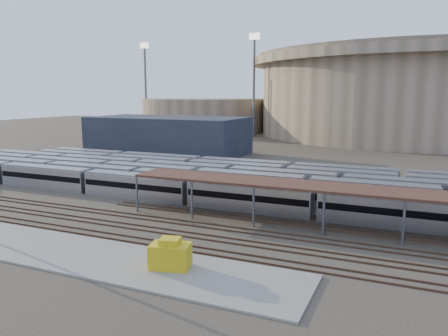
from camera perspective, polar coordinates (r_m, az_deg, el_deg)
ground at (r=57.15m, az=-5.32°, el=-6.86°), size 420.00×420.00×0.00m
apron at (r=48.41m, az=-19.44°, el=-10.35°), size 50.00×9.00×0.20m
subway_trains at (r=72.74m, az=2.16°, el=-1.77°), size 125.18×23.90×3.60m
inspection_shed at (r=53.29m, az=18.06°, el=-2.98°), size 60.30×6.00×5.30m
empty_tracks at (r=53.00m, az=-7.96°, el=-8.14°), size 170.00×9.62×0.18m
stadium at (r=187.89m, az=23.39°, el=8.97°), size 124.00×124.00×32.50m
secondary_arena at (r=198.08m, az=-2.40°, el=7.00°), size 56.00×56.00×14.00m
service_building at (r=120.46m, az=-7.33°, el=4.25°), size 42.00×20.00×10.00m
floodlight_0 at (r=167.80m, az=3.92°, el=11.17°), size 4.00×1.00×38.40m
floodlight_1 at (r=201.67m, az=-10.22°, el=10.79°), size 4.00×1.00×38.40m
floodlight_3 at (r=211.13m, az=13.83°, el=10.61°), size 4.00×1.00×38.40m
yellow_equipment at (r=41.66m, az=-7.03°, el=-11.32°), size 4.10×3.09×2.29m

